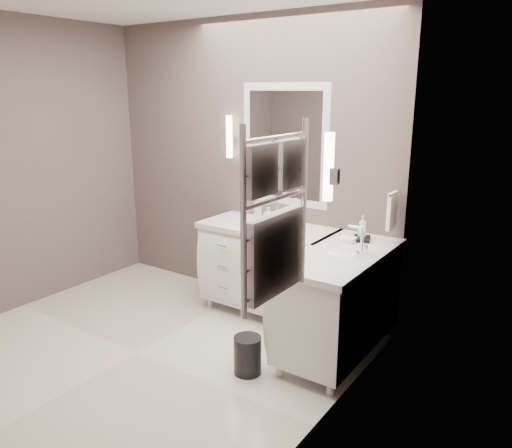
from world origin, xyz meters
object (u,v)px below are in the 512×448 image
Objects in this scene: vanity_back at (268,264)px; towel_ladder at (275,225)px; vanity_right at (339,297)px; waste_bin at (248,355)px.

vanity_back is 1.38× the size of towel_ladder.
vanity_back is at bearing 159.62° from vanity_right.
towel_ladder reaches higher than waste_bin.
vanity_right is 1.38× the size of towel_ladder.
waste_bin is at bearing -123.92° from vanity_right.
towel_ladder is 1.56m from waste_bin.
towel_ladder is (0.23, -1.30, 0.91)m from vanity_right.
vanity_right is (0.88, -0.33, 0.00)m from vanity_back.
towel_ladder is at bearing -80.16° from vanity_right.
vanity_back is 1.11m from waste_bin.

